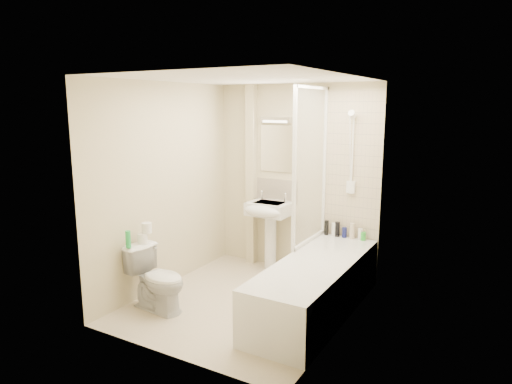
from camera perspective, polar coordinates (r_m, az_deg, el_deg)
The scene contains 26 objects.
floor at distance 5.16m, azimuth -1.31°, elevation -13.65°, with size 2.50×2.50×0.00m, color beige.
wall_back at distance 5.87m, azimuth 4.97°, elevation 1.61°, with size 2.20×0.02×2.40m, color beige.
wall_left at distance 5.43m, azimuth -11.35°, elevation 0.68°, with size 0.02×2.50×2.40m, color beige.
wall_right at distance 4.33m, azimuth 11.17°, elevation -1.88°, with size 0.02×2.50×2.40m, color beige.
ceiling at distance 4.70m, azimuth -1.44°, elevation 14.03°, with size 2.20×2.50×0.02m, color white.
tile_back at distance 5.56m, azimuth 11.98°, elevation 3.24°, with size 0.70×0.01×1.75m, color beige.
tile_right at distance 4.45m, azimuth 11.84°, elevation 1.38°, with size 0.01×2.10×1.75m, color beige.
pipe_boxing at distance 6.11m, azimuth -0.55°, elevation 2.01°, with size 0.12×0.12×2.40m, color beige.
splashback at distance 6.01m, azimuth 2.57°, elevation 0.21°, with size 0.60×0.01×0.30m, color beige.
mirror at distance 5.93m, azimuth 2.60°, elevation 5.43°, with size 0.46×0.01×0.60m, color white.
strip_light at distance 5.89m, azimuth 2.53°, elevation 9.00°, with size 0.42×0.07×0.07m, color silver.
bathtub at distance 4.87m, azimuth 7.46°, elevation -11.56°, with size 0.70×2.10×0.55m.
shower_screen at distance 5.27m, azimuth 6.88°, elevation 3.26°, with size 0.04×0.92×1.80m.
shower_fixture at distance 5.50m, azimuth 11.87°, elevation 4.43°, with size 0.10×0.16×0.99m.
pedestal_sink at distance 5.88m, azimuth 1.52°, elevation -3.09°, with size 0.53×0.49×1.03m.
bottle_black_a at distance 5.73m, azimuth 8.81°, elevation -4.43°, with size 0.05×0.05×0.18m, color black.
bottle_white_a at distance 5.70m, azimuth 9.74°, elevation -4.65°, with size 0.06×0.06×0.16m, color white.
bottle_black_b at distance 5.69m, azimuth 10.12°, elevation -4.60°, with size 0.06×0.06×0.18m, color black.
bottle_blue at distance 5.66m, azimuth 10.99°, elevation -4.98°, with size 0.06×0.06×0.13m, color navy.
bottle_cream at distance 5.63m, azimuth 11.93°, elevation -4.78°, with size 0.06×0.06×0.19m, color beige.
bottle_white_b at distance 5.60m, azimuth 12.92°, elevation -5.17°, with size 0.06×0.06×0.14m, color white.
bottle_green at distance 5.60m, azimuth 13.22°, elevation -5.40°, with size 0.07×0.07×0.10m, color green.
toilet at distance 4.99m, azimuth -12.19°, elevation -10.55°, with size 0.70×0.44×0.68m, color white.
toilet_roll_lower at distance 5.05m, azimuth -14.01°, elevation -5.65°, with size 0.11×0.11×0.11m, color white.
toilet_roll_upper at distance 5.04m, azimuth -13.50°, elevation -4.39°, with size 0.11×0.11×0.11m, color white.
green_bottle at distance 4.93m, azimuth -15.69°, elevation -5.72°, with size 0.05×0.05×0.18m, color green.
Camera 1 is at (2.44, -4.01, 2.14)m, focal length 32.00 mm.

